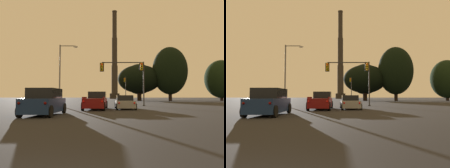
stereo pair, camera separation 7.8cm
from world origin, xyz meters
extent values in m
cube|color=maroon|center=(-0.05, 20.09, 0.66)|extent=(2.12, 5.44, 0.88)
cube|color=black|center=(-0.02, 21.84, 1.46)|extent=(1.88, 1.84, 0.72)
cube|color=maroon|center=(-1.03, 18.72, 1.18)|extent=(0.15, 2.43, 0.16)
cube|color=maroon|center=(0.85, 18.68, 1.18)|extent=(0.15, 2.43, 0.16)
cylinder|color=black|center=(-0.98, 22.31, 0.40)|extent=(0.24, 0.80, 0.80)
cylinder|color=black|center=(0.97, 22.27, 0.40)|extent=(0.24, 0.80, 0.80)
cylinder|color=black|center=(-1.08, 17.91, 0.40)|extent=(0.24, 0.80, 0.80)
cylinder|color=black|center=(0.88, 17.87, 0.40)|extent=(0.24, 0.80, 0.80)
sphere|color=red|center=(-0.94, 17.39, 0.85)|extent=(0.17, 0.17, 0.17)
sphere|color=red|center=(0.70, 17.35, 0.85)|extent=(0.17, 0.17, 0.17)
cube|color=gray|center=(2.91, 20.77, 0.53)|extent=(1.91, 4.64, 0.70)
cube|color=black|center=(2.91, 21.00, 1.15)|extent=(1.67, 2.24, 0.55)
cylinder|color=black|center=(1.99, 22.65, 0.32)|extent=(0.23, 0.64, 0.64)
cylinder|color=black|center=(3.75, 22.69, 0.32)|extent=(0.23, 0.64, 0.64)
cylinder|color=black|center=(2.08, 18.85, 0.32)|extent=(0.23, 0.64, 0.64)
cylinder|color=black|center=(3.83, 18.89, 0.32)|extent=(0.23, 0.64, 0.64)
sphere|color=red|center=(2.25, 18.44, 0.68)|extent=(0.17, 0.17, 0.17)
sphere|color=red|center=(3.68, 18.47, 0.68)|extent=(0.17, 0.17, 0.17)
cube|color=navy|center=(-3.13, 13.28, 0.68)|extent=(1.92, 4.80, 0.95)
cube|color=black|center=(-3.13, 13.40, 1.51)|extent=(1.78, 2.80, 0.70)
cylinder|color=black|center=(-4.07, 15.20, 0.38)|extent=(0.22, 0.76, 0.76)
cylinder|color=black|center=(-2.19, 15.20, 0.38)|extent=(0.22, 0.76, 0.76)
cylinder|color=black|center=(-4.07, 11.35, 0.38)|extent=(0.22, 0.76, 0.76)
cylinder|color=black|center=(-2.19, 11.35, 0.38)|extent=(0.22, 0.76, 0.76)
sphere|color=#500705|center=(-3.91, 10.86, 0.89)|extent=(0.17, 0.17, 0.17)
sphere|color=#500705|center=(-2.35, 10.86, 0.89)|extent=(0.17, 0.17, 0.17)
cylinder|color=#2D2D30|center=(6.02, 28.46, 3.09)|extent=(0.18, 0.18, 6.19)
cylinder|color=black|center=(6.02, 28.46, 0.05)|extent=(0.40, 0.40, 0.10)
cube|color=yellow|center=(5.73, 28.46, 5.52)|extent=(0.34, 0.34, 1.04)
cube|color=black|center=(5.73, 28.64, 5.52)|extent=(0.58, 0.03, 1.25)
sphere|color=red|center=(5.73, 28.27, 5.84)|extent=(0.22, 0.22, 0.22)
sphere|color=#352604|center=(5.73, 28.27, 5.52)|extent=(0.22, 0.22, 0.22)
sphere|color=black|center=(5.73, 28.27, 5.19)|extent=(0.22, 0.22, 0.22)
cylinder|color=#2D2D30|center=(3.09, 28.46, 6.09)|extent=(5.86, 0.14, 0.14)
sphere|color=#2D2D30|center=(6.02, 28.46, 6.09)|extent=(0.18, 0.18, 0.18)
cube|color=yellow|center=(0.16, 28.46, 5.45)|extent=(0.34, 0.34, 1.04)
cube|color=black|center=(0.16, 28.64, 5.45)|extent=(0.58, 0.03, 1.25)
sphere|color=red|center=(0.16, 28.27, 5.77)|extent=(0.22, 0.22, 0.22)
sphere|color=#352604|center=(0.16, 28.27, 5.45)|extent=(0.22, 0.22, 0.22)
sphere|color=black|center=(0.16, 28.27, 5.12)|extent=(0.22, 0.22, 0.22)
cylinder|color=#2D2D30|center=(5.21, 55.55, 3.17)|extent=(0.18, 0.18, 6.35)
cylinder|color=black|center=(5.21, 55.55, 0.05)|extent=(0.40, 0.40, 0.10)
cube|color=yellow|center=(4.92, 55.55, 5.68)|extent=(0.34, 0.34, 1.04)
cube|color=black|center=(4.92, 55.73, 5.68)|extent=(0.58, 0.03, 1.25)
sphere|color=red|center=(4.92, 55.36, 6.00)|extent=(0.22, 0.22, 0.22)
sphere|color=#352604|center=(4.92, 55.36, 5.68)|extent=(0.22, 0.22, 0.22)
sphere|color=black|center=(4.92, 55.36, 5.36)|extent=(0.22, 0.22, 0.22)
cylinder|color=slate|center=(-5.77, 28.54, 4.31)|extent=(0.20, 0.20, 8.63)
cylinder|color=slate|center=(-4.67, 28.54, 8.48)|extent=(2.20, 0.12, 0.12)
sphere|color=slate|center=(-5.77, 28.54, 8.48)|extent=(0.20, 0.20, 0.20)
ellipsoid|color=silver|center=(-3.57, 28.54, 8.36)|extent=(0.64, 0.36, 0.26)
cylinder|color=#2B2722|center=(3.11, 126.51, 1.58)|extent=(5.86, 5.86, 3.17)
cylinder|color=#332D28|center=(3.11, 126.51, 11.44)|extent=(3.66, 3.66, 16.54)
cylinder|color=#332D28|center=(3.11, 126.51, 27.98)|extent=(3.15, 3.15, 16.54)
cylinder|color=#332D28|center=(3.11, 126.51, 44.52)|extent=(2.64, 2.64, 16.54)
cylinder|color=#38322C|center=(3.11, 126.51, 52.43)|extent=(2.95, 2.95, 0.70)
cylinder|color=black|center=(18.63, 61.84, 1.83)|extent=(1.02, 1.02, 3.67)
ellipsoid|color=black|center=(18.63, 61.84, 8.93)|extent=(10.23, 9.21, 14.01)
cylinder|color=black|center=(35.54, 65.58, 1.17)|extent=(1.00, 1.00, 2.34)
ellipsoid|color=black|center=(35.54, 65.58, 6.77)|extent=(9.95, 8.96, 11.82)
cylinder|color=black|center=(9.83, 63.87, 1.70)|extent=(1.30, 1.30, 3.39)
ellipsoid|color=black|center=(9.83, 63.87, 6.60)|extent=(13.03, 11.73, 8.54)
cylinder|color=black|center=(10.42, 68.67, 1.63)|extent=(0.99, 0.99, 3.26)
ellipsoid|color=black|center=(10.42, 68.67, 6.96)|extent=(9.88, 8.89, 9.89)
camera|label=1|loc=(1.59, -2.00, 1.28)|focal=35.00mm
camera|label=2|loc=(1.66, -2.00, 1.28)|focal=35.00mm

